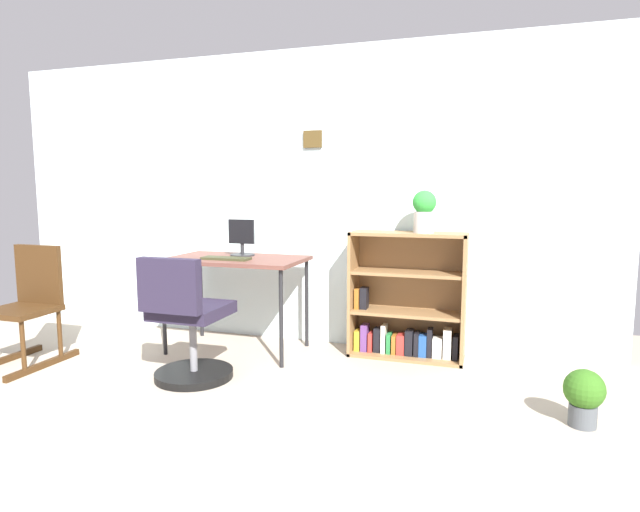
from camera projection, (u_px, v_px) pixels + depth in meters
name	position (u px, v px, depth m)	size (l,w,h in m)	color
ground_plane	(121.00, 457.00, 2.49)	(6.24, 6.24, 0.00)	tan
wall_back	(286.00, 199.00, 4.36)	(5.20, 0.12, 2.37)	silver
desk	(236.00, 265.00, 4.05)	(1.04, 0.62, 0.74)	brown
monitor	(242.00, 239.00, 4.14)	(0.21, 0.19, 0.29)	#262628
keyboard	(226.00, 258.00, 3.93)	(0.37, 0.13, 0.02)	#33341E
office_chair	(187.00, 328.00, 3.42)	(0.52, 0.55, 0.84)	black
rocking_chair	(29.00, 304.00, 3.80)	(0.42, 0.64, 0.85)	#3D2511
bookshelf_low	(407.00, 303.00, 3.96)	(0.85, 0.30, 0.95)	olive
potted_plant_on_shelf	(424.00, 210.00, 3.78)	(0.17, 0.17, 0.31)	#B7B2A8
potted_plant_floor	(584.00, 394.00, 2.79)	(0.21, 0.21, 0.31)	#474C51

